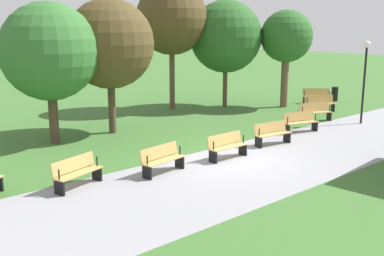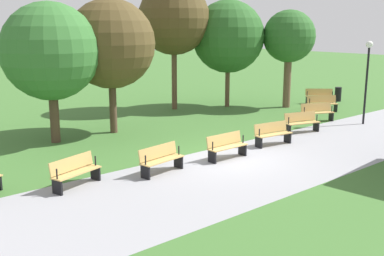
{
  "view_description": "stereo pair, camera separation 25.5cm",
  "coord_description": "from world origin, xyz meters",
  "px_view_note": "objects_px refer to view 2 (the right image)",
  "views": [
    {
      "loc": [
        11.51,
        11.14,
        4.69
      ],
      "look_at": [
        0.0,
        -1.96,
        0.8
      ],
      "focal_mm": 43.54,
      "sensor_mm": 36.0,
      "label": 1
    },
    {
      "loc": [
        11.32,
        11.31,
        4.69
      ],
      "look_at": [
        0.0,
        -1.96,
        0.8
      ],
      "focal_mm": 43.54,
      "sensor_mm": 36.0,
      "label": 2
    }
  ],
  "objects_px": {
    "tree_3": "(228,37)",
    "bench_0": "(319,96)",
    "tree_1": "(111,44)",
    "lamp_post": "(368,67)",
    "tree_2": "(174,19)",
    "tree_4": "(50,52)",
    "bench_1": "(322,103)",
    "bench_7": "(75,171)",
    "bench_4": "(273,133)",
    "tree_0": "(289,37)",
    "trash_bin": "(338,94)",
    "bench_3": "(302,122)",
    "bench_2": "(317,112)",
    "bench_5": "(227,146)",
    "bench_6": "(161,159)"
  },
  "relations": [
    {
      "from": "bench_2",
      "to": "tree_1",
      "type": "relative_size",
      "value": 0.29
    },
    {
      "from": "bench_1",
      "to": "lamp_post",
      "type": "xyz_separation_m",
      "value": [
        1.24,
        3.18,
        2.28
      ]
    },
    {
      "from": "bench_6",
      "to": "trash_bin",
      "type": "xyz_separation_m",
      "value": [
        -17.02,
        -4.38,
        -0.03
      ]
    },
    {
      "from": "bench_4",
      "to": "tree_2",
      "type": "relative_size",
      "value": 0.24
    },
    {
      "from": "bench_6",
      "to": "tree_4",
      "type": "height_order",
      "value": "tree_4"
    },
    {
      "from": "bench_3",
      "to": "bench_6",
      "type": "relative_size",
      "value": 1.01
    },
    {
      "from": "bench_4",
      "to": "lamp_post",
      "type": "xyz_separation_m",
      "value": [
        -6.45,
        0.24,
        2.28
      ]
    },
    {
      "from": "bench_2",
      "to": "lamp_post",
      "type": "height_order",
      "value": "lamp_post"
    },
    {
      "from": "bench_2",
      "to": "bench_4",
      "type": "xyz_separation_m",
      "value": [
        5.28,
        1.58,
        0.0
      ]
    },
    {
      "from": "bench_4",
      "to": "trash_bin",
      "type": "distance_m",
      "value": 12.31
    },
    {
      "from": "bench_0",
      "to": "tree_1",
      "type": "relative_size",
      "value": 0.26
    },
    {
      "from": "bench_4",
      "to": "tree_4",
      "type": "height_order",
      "value": "tree_4"
    },
    {
      "from": "bench_1",
      "to": "trash_bin",
      "type": "bearing_deg",
      "value": -125.64
    },
    {
      "from": "bench_4",
      "to": "tree_2",
      "type": "height_order",
      "value": "tree_2"
    },
    {
      "from": "bench_7",
      "to": "tree_2",
      "type": "distance_m",
      "value": 13.93
    },
    {
      "from": "bench_3",
      "to": "lamp_post",
      "type": "xyz_separation_m",
      "value": [
        -3.75,
        0.84,
        2.28
      ]
    },
    {
      "from": "bench_7",
      "to": "tree_2",
      "type": "bearing_deg",
      "value": -158.0
    },
    {
      "from": "tree_1",
      "to": "tree_2",
      "type": "height_order",
      "value": "tree_2"
    },
    {
      "from": "trash_bin",
      "to": "tree_1",
      "type": "bearing_deg",
      "value": -6.1
    },
    {
      "from": "bench_0",
      "to": "tree_2",
      "type": "bearing_deg",
      "value": 13.56
    },
    {
      "from": "bench_7",
      "to": "lamp_post",
      "type": "height_order",
      "value": "lamp_post"
    },
    {
      "from": "bench_7",
      "to": "tree_3",
      "type": "xyz_separation_m",
      "value": [
        -13.11,
        -6.9,
        3.55
      ]
    },
    {
      "from": "bench_4",
      "to": "tree_2",
      "type": "bearing_deg",
      "value": -94.64
    },
    {
      "from": "bench_6",
      "to": "bench_7",
      "type": "relative_size",
      "value": 0.99
    },
    {
      "from": "tree_2",
      "to": "bench_6",
      "type": "bearing_deg",
      "value": 49.5
    },
    {
      "from": "bench_7",
      "to": "tree_2",
      "type": "relative_size",
      "value": 0.24
    },
    {
      "from": "tree_0",
      "to": "tree_2",
      "type": "distance_m",
      "value": 6.56
    },
    {
      "from": "bench_7",
      "to": "bench_4",
      "type": "bearing_deg",
      "value": 158.99
    },
    {
      "from": "tree_1",
      "to": "tree_3",
      "type": "distance_m",
      "value": 8.68
    },
    {
      "from": "bench_3",
      "to": "bench_5",
      "type": "bearing_deg",
      "value": 25.19
    },
    {
      "from": "bench_2",
      "to": "bench_3",
      "type": "height_order",
      "value": "same"
    },
    {
      "from": "bench_3",
      "to": "lamp_post",
      "type": "bearing_deg",
      "value": -175.84
    },
    {
      "from": "bench_6",
      "to": "trash_bin",
      "type": "height_order",
      "value": "bench_6"
    },
    {
      "from": "bench_3",
      "to": "bench_4",
      "type": "relative_size",
      "value": 1.01
    },
    {
      "from": "tree_3",
      "to": "bench_0",
      "type": "bearing_deg",
      "value": 149.86
    },
    {
      "from": "bench_1",
      "to": "tree_4",
      "type": "relative_size",
      "value": 0.29
    },
    {
      "from": "tree_1",
      "to": "lamp_post",
      "type": "height_order",
      "value": "tree_1"
    },
    {
      "from": "bench_0",
      "to": "tree_2",
      "type": "height_order",
      "value": "tree_2"
    },
    {
      "from": "bench_0",
      "to": "bench_3",
      "type": "distance_m",
      "value": 8.22
    },
    {
      "from": "bench_5",
      "to": "tree_4",
      "type": "height_order",
      "value": "tree_4"
    },
    {
      "from": "tree_2",
      "to": "trash_bin",
      "type": "xyz_separation_m",
      "value": [
        -9.45,
        4.48,
        -4.54
      ]
    },
    {
      "from": "bench_1",
      "to": "tree_0",
      "type": "height_order",
      "value": "tree_0"
    },
    {
      "from": "bench_3",
      "to": "bench_0",
      "type": "bearing_deg",
      "value": -133.89
    },
    {
      "from": "bench_7",
      "to": "tree_1",
      "type": "relative_size",
      "value": 0.29
    },
    {
      "from": "tree_2",
      "to": "tree_4",
      "type": "xyz_separation_m",
      "value": [
        8.41,
        2.84,
        -1.33
      ]
    },
    {
      "from": "bench_2",
      "to": "trash_bin",
      "type": "bearing_deg",
      "value": -130.6
    },
    {
      "from": "lamp_post",
      "to": "trash_bin",
      "type": "distance_m",
      "value": 7.23
    },
    {
      "from": "bench_6",
      "to": "tree_1",
      "type": "distance_m",
      "value": 7.14
    },
    {
      "from": "bench_1",
      "to": "bench_2",
      "type": "bearing_deg",
      "value": 62.94
    },
    {
      "from": "bench_3",
      "to": "bench_4",
      "type": "height_order",
      "value": "same"
    }
  ]
}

